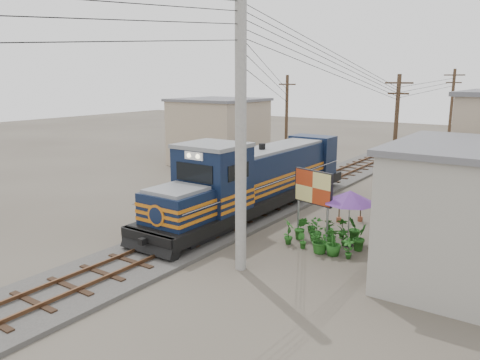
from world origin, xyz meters
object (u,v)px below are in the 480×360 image
Objects in this scene: locomotive at (256,180)px; market_umbrella at (350,197)px; vendor at (401,219)px; billboard at (313,189)px.

locomotive is 6.59× the size of market_umbrella.
locomotive is at bearing 3.75° from vendor.
vendor is (7.20, 0.52, -0.91)m from locomotive.
market_umbrella is (5.79, -1.94, 0.38)m from locomotive.
locomotive reaches higher than billboard.
locomotive reaches higher than market_umbrella.
locomotive reaches higher than vendor.
billboard is 1.97× the size of vendor.
billboard is 4.26m from vendor.
market_umbrella is (1.52, 0.27, -0.17)m from billboard.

